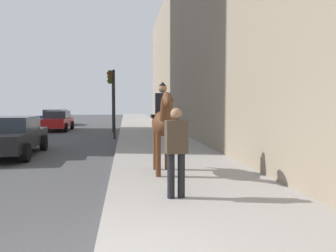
% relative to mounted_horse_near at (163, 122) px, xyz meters
% --- Properties ---
extents(mounted_horse_near, '(2.15, 0.61, 2.35)m').
position_rel_mounted_horse_near_xyz_m(mounted_horse_near, '(0.00, 0.00, 0.00)').
color(mounted_horse_near, '#4C2B16').
rests_on(mounted_horse_near, sidewalk_slab).
extents(pedestrian_greeting, '(0.29, 0.42, 1.70)m').
position_rel_mounted_horse_near_xyz_m(pedestrian_greeting, '(-2.25, 0.01, -0.35)').
color(pedestrian_greeting, black).
rests_on(pedestrian_greeting, sidewalk_slab).
extents(car_near_lane, '(4.39, 1.98, 1.44)m').
position_rel_mounted_horse_near_xyz_m(car_near_lane, '(16.29, 5.88, -0.69)').
color(car_near_lane, maroon).
rests_on(car_near_lane, ground).
extents(car_mid_lane, '(4.59, 2.17, 1.44)m').
position_rel_mounted_horse_near_xyz_m(car_mid_lane, '(4.33, 5.16, -0.69)').
color(car_mid_lane, black).
rests_on(car_mid_lane, ground).
extents(car_far_lane, '(4.52, 2.18, 1.44)m').
position_rel_mounted_horse_near_xyz_m(car_far_lane, '(23.28, 7.33, -0.68)').
color(car_far_lane, navy).
rests_on(car_far_lane, ground).
extents(traffic_light_near_curb, '(0.20, 0.44, 3.78)m').
position_rel_mounted_horse_near_xyz_m(traffic_light_near_curb, '(9.93, 1.65, 1.10)').
color(traffic_light_near_curb, black).
rests_on(traffic_light_near_curb, ground).
extents(traffic_light_far_curb, '(0.20, 0.44, 4.14)m').
position_rel_mounted_horse_near_xyz_m(traffic_light_far_curb, '(14.54, 1.88, 1.32)').
color(traffic_light_far_curb, black).
rests_on(traffic_light_far_curb, ground).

